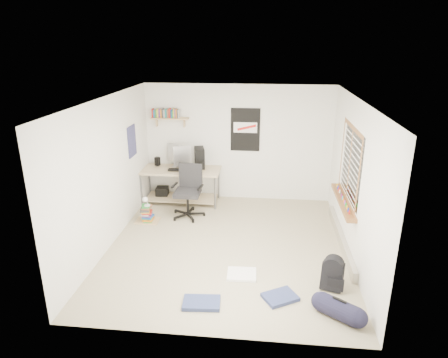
# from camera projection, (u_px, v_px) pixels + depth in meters

# --- Properties ---
(floor) EXTENTS (4.00, 4.50, 0.01)m
(floor) POSITION_uv_depth(u_px,v_px,m) (228.00, 246.00, 6.88)
(floor) COLOR gray
(floor) RESTS_ON ground
(ceiling) EXTENTS (4.00, 4.50, 0.01)m
(ceiling) POSITION_uv_depth(u_px,v_px,m) (228.00, 99.00, 6.05)
(ceiling) COLOR white
(ceiling) RESTS_ON ground
(back_wall) EXTENTS (4.00, 0.01, 2.50)m
(back_wall) POSITION_uv_depth(u_px,v_px,m) (238.00, 143.00, 8.58)
(back_wall) COLOR silver
(back_wall) RESTS_ON ground
(left_wall) EXTENTS (0.01, 4.50, 2.50)m
(left_wall) POSITION_uv_depth(u_px,v_px,m) (109.00, 173.00, 6.67)
(left_wall) COLOR silver
(left_wall) RESTS_ON ground
(right_wall) EXTENTS (0.01, 4.50, 2.50)m
(right_wall) POSITION_uv_depth(u_px,v_px,m) (355.00, 182.00, 6.26)
(right_wall) COLOR silver
(right_wall) RESTS_ON ground
(desk) EXTENTS (1.83, 1.20, 0.77)m
(desk) POSITION_uv_depth(u_px,v_px,m) (181.00, 186.00, 8.60)
(desk) COLOR beige
(desk) RESTS_ON floor
(monitor_left) EXTENTS (0.36, 0.21, 0.39)m
(monitor_left) POSITION_uv_depth(u_px,v_px,m) (175.00, 157.00, 8.57)
(monitor_left) COLOR #B5B4BA
(monitor_left) RESTS_ON desk
(monitor_right) EXTENTS (0.38, 0.24, 0.42)m
(monitor_right) POSITION_uv_depth(u_px,v_px,m) (182.00, 160.00, 8.32)
(monitor_right) COLOR #949398
(monitor_right) RESTS_ON desk
(pc_tower) EXTENTS (0.28, 0.43, 0.42)m
(pc_tower) POSITION_uv_depth(u_px,v_px,m) (200.00, 157.00, 8.51)
(pc_tower) COLOR black
(pc_tower) RESTS_ON desk
(keyboard) EXTENTS (0.40, 0.17, 0.02)m
(keyboard) POSITION_uv_depth(u_px,v_px,m) (178.00, 170.00, 8.36)
(keyboard) COLOR black
(keyboard) RESTS_ON desk
(speaker_left) EXTENTS (0.12, 0.12, 0.18)m
(speaker_left) POSITION_uv_depth(u_px,v_px,m) (157.00, 161.00, 8.65)
(speaker_left) COLOR black
(speaker_left) RESTS_ON desk
(speaker_right) EXTENTS (0.12, 0.12, 0.18)m
(speaker_right) POSITION_uv_depth(u_px,v_px,m) (202.00, 165.00, 8.39)
(speaker_right) COLOR black
(speaker_right) RESTS_ON desk
(office_chair) EXTENTS (0.77, 0.77, 1.05)m
(office_chair) POSITION_uv_depth(u_px,v_px,m) (187.00, 194.00, 7.85)
(office_chair) COLOR black
(office_chair) RESTS_ON floor
(wall_shelf) EXTENTS (0.80, 0.22, 0.24)m
(wall_shelf) POSITION_uv_depth(u_px,v_px,m) (170.00, 118.00, 8.44)
(wall_shelf) COLOR tan
(wall_shelf) RESTS_ON back_wall
(poster_back_wall) EXTENTS (0.62, 0.03, 0.92)m
(poster_back_wall) POSITION_uv_depth(u_px,v_px,m) (245.00, 130.00, 8.44)
(poster_back_wall) COLOR black
(poster_back_wall) RESTS_ON back_wall
(poster_left_wall) EXTENTS (0.02, 0.42, 0.60)m
(poster_left_wall) POSITION_uv_depth(u_px,v_px,m) (132.00, 141.00, 7.71)
(poster_left_wall) COLOR navy
(poster_left_wall) RESTS_ON left_wall
(window) EXTENTS (0.10, 1.50, 1.26)m
(window) POSITION_uv_depth(u_px,v_px,m) (349.00, 164.00, 6.48)
(window) COLOR brown
(window) RESTS_ON right_wall
(baseboard_heater) EXTENTS (0.08, 2.50, 0.18)m
(baseboard_heater) POSITION_uv_depth(u_px,v_px,m) (341.00, 238.00, 6.93)
(baseboard_heater) COLOR #B7B2A8
(baseboard_heater) RESTS_ON floor
(backpack) EXTENTS (0.36, 0.32, 0.40)m
(backpack) POSITION_uv_depth(u_px,v_px,m) (332.00, 276.00, 5.63)
(backpack) COLOR black
(backpack) RESTS_ON floor
(duffel_bag) EXTENTS (0.36, 0.36, 0.51)m
(duffel_bag) POSITION_uv_depth(u_px,v_px,m) (339.00, 309.00, 5.05)
(duffel_bag) COLOR black
(duffel_bag) RESTS_ON floor
(tshirt) EXTENTS (0.45, 0.38, 0.04)m
(tshirt) POSITION_uv_depth(u_px,v_px,m) (242.00, 274.00, 6.00)
(tshirt) COLOR white
(tshirt) RESTS_ON floor
(jeans_a) EXTENTS (0.52, 0.35, 0.05)m
(jeans_a) POSITION_uv_depth(u_px,v_px,m) (202.00, 303.00, 5.33)
(jeans_a) COLOR navy
(jeans_a) RESTS_ON floor
(jeans_b) EXTENTS (0.55, 0.51, 0.06)m
(jeans_b) POSITION_uv_depth(u_px,v_px,m) (280.00, 297.00, 5.46)
(jeans_b) COLOR navy
(jeans_b) RESTS_ON floor
(book_stack) EXTENTS (0.50, 0.44, 0.29)m
(book_stack) POSITION_uv_depth(u_px,v_px,m) (147.00, 214.00, 7.76)
(book_stack) COLOR brown
(book_stack) RESTS_ON floor
(desk_lamp) EXTENTS (0.16, 0.22, 0.19)m
(desk_lamp) POSITION_uv_depth(u_px,v_px,m) (147.00, 204.00, 7.66)
(desk_lamp) COLOR silver
(desk_lamp) RESTS_ON book_stack
(subwoofer) EXTENTS (0.28, 0.28, 0.29)m
(subwoofer) POSITION_uv_depth(u_px,v_px,m) (162.00, 194.00, 8.81)
(subwoofer) COLOR black
(subwoofer) RESTS_ON floor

